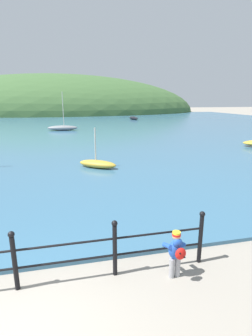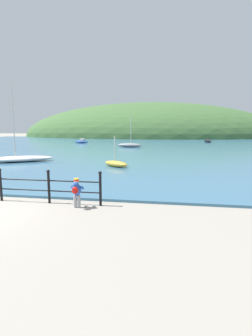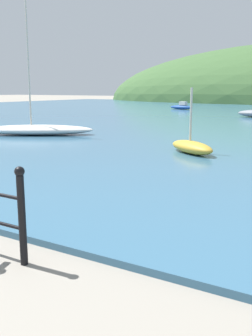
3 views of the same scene
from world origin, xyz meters
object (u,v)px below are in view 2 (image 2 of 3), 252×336
boat_far_left (130,145)px  boat_far_right (207,141)px  child_in_coat (77,190)px  boat_blue_hull (19,159)px  boat_white_sailboat (116,164)px  boat_mid_harbor (81,142)px

boat_far_left → boat_far_right: (11.55, 12.92, -0.02)m
child_in_coat → boat_far_right: bearing=76.4°
boat_blue_hull → boat_far_right: size_ratio=2.09×
boat_white_sailboat → boat_far_right: boat_white_sailboat is taller
boat_white_sailboat → boat_far_right: bearing=71.9°
boat_far_left → boat_far_right: bearing=48.2°
boat_mid_harbor → boat_far_right: bearing=14.3°
boat_white_sailboat → boat_far_left: boat_far_left is taller
child_in_coat → boat_white_sailboat: size_ratio=0.49×
boat_blue_hull → boat_far_right: boat_blue_hull is taller
boat_far_left → child_in_coat: bearing=-85.1°
child_in_coat → boat_mid_harbor: 35.32m
boat_mid_harbor → boat_far_left: bearing=-39.4°
child_in_coat → boat_far_right: size_ratio=0.36×
boat_far_right → boat_blue_hull: bearing=-121.3°
boat_white_sailboat → boat_far_left: (-1.73, 17.14, 0.08)m
child_in_coat → boat_far_left: (-2.20, 25.81, -0.22)m
boat_far_left → boat_blue_hull: 17.00m
boat_white_sailboat → boat_mid_harbor: (-10.99, 24.74, 0.04)m
child_in_coat → boat_blue_hull: (-8.19, 9.91, -0.26)m
child_in_coat → boat_mid_harbor: size_ratio=0.39×
child_in_coat → boat_blue_hull: size_ratio=0.17×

